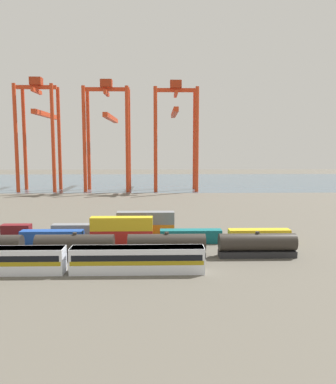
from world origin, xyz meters
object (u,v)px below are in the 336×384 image
freight_tank_row (121,246)px  gantry_crane_east (175,124)px  gantry_crane_central (108,125)px  gantry_crane_west (40,124)px

freight_tank_row → gantry_crane_east: 109.37m
freight_tank_row → gantry_crane_east: size_ratio=1.28×
gantry_crane_central → gantry_crane_west: bearing=-178.3°
freight_tank_row → gantry_crane_central: gantry_crane_central is taller
gantry_crane_west → gantry_crane_central: gantry_crane_west is taller
gantry_crane_east → gantry_crane_west: bearing=-179.9°
gantry_crane_west → gantry_crane_central: bearing=1.7°
freight_tank_row → gantry_crane_west: 117.25m
gantry_crane_west → freight_tank_row: bearing=-67.0°
gantry_crane_east → freight_tank_row: bearing=-97.5°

